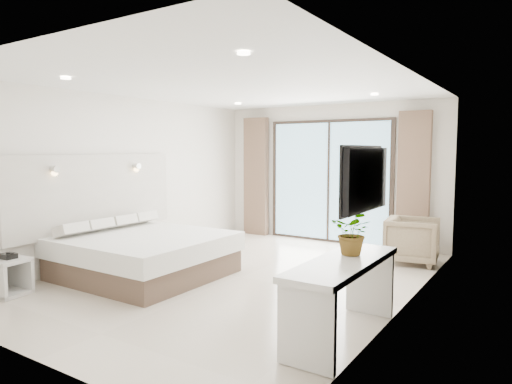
% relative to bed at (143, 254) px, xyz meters
% --- Properties ---
extents(ground, '(6.20, 6.20, 0.00)m').
position_rel_bed_xyz_m(ground, '(1.24, 0.68, -0.31)').
color(ground, beige).
rests_on(ground, ground).
extents(room_shell, '(4.62, 6.22, 2.72)m').
position_rel_bed_xyz_m(room_shell, '(1.04, 1.34, 1.27)').
color(room_shell, silver).
rests_on(room_shell, ground).
extents(bed, '(2.14, 2.04, 0.74)m').
position_rel_bed_xyz_m(bed, '(0.00, 0.00, 0.00)').
color(bed, brown).
rests_on(bed, ground).
extents(nightstand, '(0.55, 0.47, 0.46)m').
position_rel_bed_xyz_m(nightstand, '(-0.78, -1.56, -0.08)').
color(nightstand, silver).
rests_on(nightstand, ground).
extents(phone, '(0.20, 0.15, 0.06)m').
position_rel_bed_xyz_m(phone, '(-0.74, -1.55, 0.18)').
color(phone, black).
rests_on(phone, nightstand).
extents(console_desk, '(0.54, 1.72, 0.77)m').
position_rel_bed_xyz_m(console_desk, '(3.28, -0.52, 0.26)').
color(console_desk, silver).
rests_on(console_desk, ground).
extents(plant, '(0.43, 0.47, 0.35)m').
position_rel_bed_xyz_m(plant, '(3.28, -0.27, 0.63)').
color(plant, '#33662D').
rests_on(plant, console_desk).
extents(armchair, '(0.84, 0.88, 0.81)m').
position_rel_bed_xyz_m(armchair, '(3.09, 2.87, 0.09)').
color(armchair, '#817354').
rests_on(armchair, ground).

